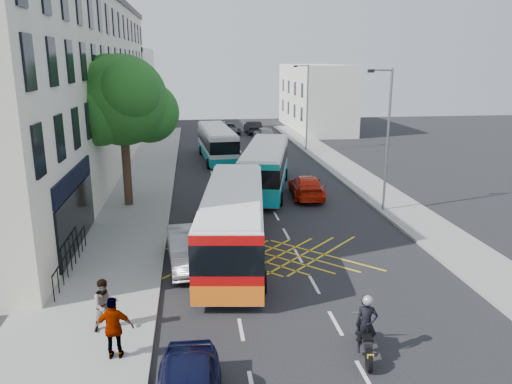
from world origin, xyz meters
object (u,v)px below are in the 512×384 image
object	(u,v)px
red_hatchback	(306,186)
distant_car_grey	(229,129)
bus_near	(234,222)
lamp_far	(306,103)
street_tree	(122,101)
pedestrian_far	(114,328)
bus_mid	(265,167)
lamp_near	(386,133)
distant_car_silver	(264,133)
pedestrian_near	(105,305)
parked_car_silver	(189,248)
distant_car_dark	(253,127)
bus_far	(217,143)
motorbike	(366,328)

from	to	relation	value
red_hatchback	distant_car_grey	world-z (taller)	red_hatchback
distant_car_grey	red_hatchback	bearing A→B (deg)	-90.44
distant_car_grey	bus_near	bearing A→B (deg)	-99.99
lamp_far	street_tree	bearing A→B (deg)	-130.81
distant_car_grey	street_tree	bearing A→B (deg)	-111.63
distant_car_grey	pedestrian_far	world-z (taller)	pedestrian_far
bus_mid	lamp_near	bearing A→B (deg)	-31.05
distant_car_grey	distant_car_silver	bearing A→B (deg)	-61.67
distant_car_grey	pedestrian_near	xyz separation A→B (m)	(-7.36, -44.31, 0.38)
bus_mid	distant_car_silver	xyz separation A→B (m)	(3.07, 21.77, -0.88)
bus_near	parked_car_silver	distance (m)	2.31
bus_near	distant_car_dark	bearing A→B (deg)	88.98
street_tree	lamp_far	world-z (taller)	street_tree
bus_mid	bus_far	bearing A→B (deg)	116.85
lamp_near	bus_mid	world-z (taller)	lamp_near
lamp_near	distant_car_grey	size ratio (longest dim) A/B	1.76
street_tree	pedestrian_near	xyz separation A→B (m)	(0.99, -14.63, -5.28)
distant_car_silver	pedestrian_near	xyz separation A→B (m)	(-10.82, -39.24, 0.28)
lamp_far	red_hatchback	world-z (taller)	lamp_far
distant_car_grey	motorbike	bearing A→B (deg)	-95.33
bus_mid	motorbike	xyz separation A→B (m)	(0.09, -19.76, -0.69)
distant_car_dark	street_tree	bearing A→B (deg)	66.55
lamp_near	bus_mid	xyz separation A→B (m)	(-5.97, 5.80, -3.00)
red_hatchback	lamp_near	bearing A→B (deg)	138.44
lamp_near	bus_mid	size ratio (longest dim) A/B	0.71
parked_car_silver	bus_mid	bearing A→B (deg)	62.01
bus_mid	distant_car_silver	world-z (taller)	bus_mid
lamp_far	lamp_near	bearing A→B (deg)	-90.00
lamp_near	bus_far	size ratio (longest dim) A/B	0.77
motorbike	distant_car_grey	xyz separation A→B (m)	(-0.48, 46.60, -0.30)
motorbike	red_hatchback	bearing A→B (deg)	92.95
lamp_far	distant_car_grey	distance (m)	14.70
lamp_near	parked_car_silver	bearing A→B (deg)	-150.16
motorbike	distant_car_grey	bearing A→B (deg)	100.88
bus_near	distant_car_silver	size ratio (longest dim) A/B	2.60
motorbike	bus_far	bearing A→B (deg)	105.45
street_tree	lamp_near	size ratio (longest dim) A/B	1.10
street_tree	bus_far	world-z (taller)	street_tree
bus_near	parked_car_silver	world-z (taller)	bus_near
lamp_near	distant_car_silver	size ratio (longest dim) A/B	1.84
red_hatchback	distant_car_grey	distance (m)	28.99
lamp_near	pedestrian_near	world-z (taller)	lamp_near
bus_mid	parked_car_silver	world-z (taller)	bus_mid
street_tree	bus_near	bearing A→B (deg)	-56.77
parked_car_silver	distant_car_dark	world-z (taller)	parked_car_silver
lamp_far	bus_mid	world-z (taller)	lamp_far
bus_near	parked_car_silver	bearing A→B (deg)	-152.52
distant_car_grey	pedestrian_near	bearing A→B (deg)	-105.36
lamp_far	pedestrian_near	size ratio (longest dim) A/B	4.63
lamp_far	distant_car_silver	size ratio (longest dim) A/B	1.84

